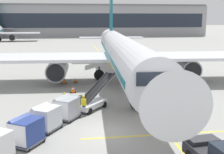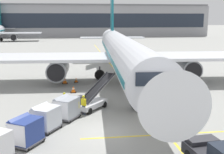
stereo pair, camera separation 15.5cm
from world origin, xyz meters
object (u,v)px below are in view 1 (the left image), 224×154
object	(u,v)px
safety_cone_nose_mark	(73,89)
baggage_cart_third	(26,131)
baggage_cart_lead	(66,107)
safety_cone_engine_keepout	(64,81)
ground_crew_wingwalker	(64,104)
ground_crew_by_carts	(64,101)
ground_crew_by_loader	(84,104)
ground_crew_marshaller	(77,106)
belt_loader	(92,100)
parked_airplane	(122,53)
baggage_cart_second	(46,117)
safety_cone_wingtip	(76,80)

from	to	relation	value
safety_cone_nose_mark	baggage_cart_third	bearing A→B (deg)	-103.04
baggage_cart_lead	safety_cone_engine_keepout	distance (m)	13.60
ground_crew_wingwalker	ground_crew_by_carts	bearing A→B (deg)	88.49
ground_crew_by_loader	ground_crew_marshaller	distance (m)	0.76
belt_loader	ground_crew_marshaller	size ratio (longest dim) A/B	2.83
belt_loader	baggage_cart_lead	xyz separation A→B (m)	(-2.28, -2.57, 0.14)
safety_cone_engine_keepout	safety_cone_nose_mark	size ratio (longest dim) A/B	1.06
baggage_cart_lead	safety_cone_nose_mark	bearing A→B (deg)	86.13
parked_airplane	baggage_cart_third	world-z (taller)	parked_airplane
safety_cone_nose_mark	ground_crew_by_loader	bearing A→B (deg)	-83.80
ground_crew_wingwalker	safety_cone_engine_keepout	bearing A→B (deg)	91.14
baggage_cart_second	ground_crew_by_carts	bearing A→B (deg)	73.71
ground_crew_marshaller	baggage_cart_lead	bearing A→B (deg)	-156.05
baggage_cart_lead	baggage_cart_third	size ratio (longest dim) A/B	1.00
ground_crew_by_loader	ground_crew_marshaller	world-z (taller)	same
parked_airplane	baggage_cart_second	distance (m)	18.39
ground_crew_by_carts	ground_crew_wingwalker	bearing A→B (deg)	-91.51
baggage_cart_second	ground_crew_by_carts	xyz separation A→B (m)	(1.27, 4.36, -0.00)
parked_airplane	ground_crew_by_carts	xyz separation A→B (m)	(-7.25, -11.71, -2.78)
ground_crew_wingwalker	safety_cone_wingtip	world-z (taller)	ground_crew_wingwalker
baggage_cart_third	safety_cone_engine_keepout	size ratio (longest dim) A/B	3.48
baggage_cart_third	ground_crew_by_carts	world-z (taller)	baggage_cart_third
parked_airplane	belt_loader	xyz separation A→B (m)	(-4.78, -11.23, -2.92)
ground_crew_by_carts	baggage_cart_third	bearing A→B (deg)	-108.96
baggage_cart_lead	belt_loader	bearing A→B (deg)	48.38
ground_crew_marshaller	belt_loader	bearing A→B (deg)	56.93
baggage_cart_third	parked_airplane	bearing A→B (deg)	62.63
safety_cone_engine_keepout	safety_cone_wingtip	size ratio (longest dim) A/B	1.26
ground_crew_wingwalker	safety_cone_nose_mark	size ratio (longest dim) A/B	2.36
safety_cone_engine_keepout	safety_cone_nose_mark	xyz separation A→B (m)	(1.06, -4.80, -0.02)
ground_crew_marshaller	safety_cone_nose_mark	world-z (taller)	ground_crew_marshaller
ground_crew_marshaller	ground_crew_wingwalker	distance (m)	1.27
ground_crew_marshaller	safety_cone_engine_keepout	xyz separation A→B (m)	(-1.33, 13.20, -0.61)
parked_airplane	baggage_cart_second	world-z (taller)	parked_airplane
parked_airplane	ground_crew_by_loader	xyz separation A→B (m)	(-5.60, -12.94, -2.78)
ground_crew_by_carts	safety_cone_wingtip	bearing A→B (deg)	84.45
safety_cone_engine_keepout	ground_crew_by_carts	bearing A→B (deg)	-88.62
belt_loader	baggage_cart_lead	bearing A→B (deg)	-131.62
baggage_cart_lead	ground_crew_by_carts	distance (m)	2.10
baggage_cart_lead	ground_crew_marshaller	size ratio (longest dim) A/B	1.57
ground_crew_by_loader	safety_cone_engine_keepout	world-z (taller)	ground_crew_by_loader
belt_loader	safety_cone_wingtip	size ratio (longest dim) A/B	7.88
parked_airplane	baggage_cart_lead	world-z (taller)	parked_airplane
safety_cone_engine_keepout	belt_loader	bearing A→B (deg)	-75.99
ground_crew_marshaller	ground_crew_by_loader	bearing A→B (deg)	38.14
ground_crew_by_loader	ground_crew_marshaller	bearing A→B (deg)	-141.86
baggage_cart_lead	safety_cone_wingtip	bearing A→B (deg)	86.05
baggage_cart_lead	baggage_cart_second	bearing A→B (deg)	-122.85
baggage_cart_third	ground_crew_by_loader	xyz separation A→B (m)	(3.99, 5.59, -0.00)
baggage_cart_second	ground_crew_wingwalker	distance (m)	3.55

